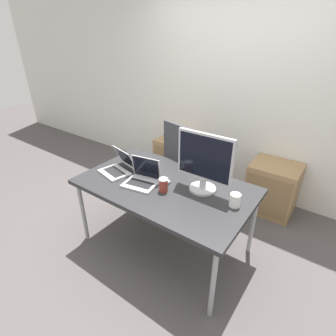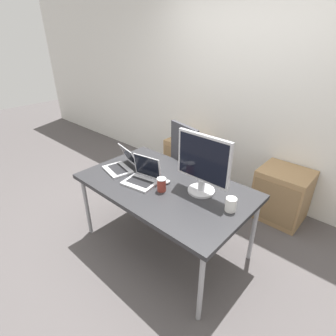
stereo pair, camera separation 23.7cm
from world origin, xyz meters
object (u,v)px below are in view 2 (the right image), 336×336
at_px(laptop_right, 142,177).
at_px(mouse, 167,182).
at_px(monitor, 203,164).
at_px(coffee_cup_white, 231,204).
at_px(cabinet_right, 282,195).
at_px(laptop_left, 122,165).
at_px(office_chair, 195,176).
at_px(coffee_cup_brown, 162,185).
at_px(cabinet_left, 188,160).

distance_m(laptop_right, mouse, 0.23).
bearing_deg(monitor, laptop_right, -155.41).
bearing_deg(coffee_cup_white, cabinet_right, 88.54).
relative_size(laptop_left, laptop_right, 1.13).
distance_m(monitor, coffee_cup_white, 0.40).
relative_size(office_chair, coffee_cup_brown, 8.98).
distance_m(cabinet_left, mouse, 1.48).
xyz_separation_m(office_chair, cabinet_left, (-0.49, 0.48, -0.11)).
relative_size(laptop_right, mouse, 4.80).
xyz_separation_m(cabinet_right, laptop_left, (-1.21, -1.32, 0.47)).
xyz_separation_m(laptop_right, monitor, (0.51, 0.23, 0.22)).
bearing_deg(mouse, office_chair, 106.22).
xyz_separation_m(laptop_right, coffee_cup_brown, (0.24, 0.01, 0.01)).
bearing_deg(cabinet_left, monitor, -47.83).
distance_m(office_chair, laptop_right, 0.95).
height_order(monitor, coffee_cup_brown, monitor).
xyz_separation_m(cabinet_right, mouse, (-0.67, -1.22, 0.44)).
bearing_deg(coffee_cup_brown, monitor, 39.48).
bearing_deg(cabinet_right, laptop_right, -122.54).
xyz_separation_m(office_chair, cabinet_right, (0.89, 0.48, -0.11)).
bearing_deg(mouse, laptop_right, -145.36).
distance_m(cabinet_left, coffee_cup_brown, 1.61).
relative_size(cabinet_right, monitor, 1.16).
bearing_deg(monitor, cabinet_left, 132.17).
bearing_deg(office_chair, laptop_left, -110.64).
bearing_deg(cabinet_right, monitor, -107.75).
bearing_deg(cabinet_left, mouse, -60.08).
relative_size(cabinet_left, laptop_left, 1.65).
height_order(office_chair, laptop_left, office_chair).
height_order(laptop_left, laptop_right, laptop_right).
bearing_deg(laptop_left, monitor, 13.00).
distance_m(laptop_right, monitor, 0.60).
relative_size(cabinet_left, cabinet_right, 1.00).
relative_size(coffee_cup_white, coffee_cup_brown, 0.92).
xyz_separation_m(laptop_right, coffee_cup_white, (0.83, 0.16, 0.01)).
distance_m(cabinet_right, coffee_cup_brown, 1.56).
bearing_deg(laptop_right, mouse, 34.64).
bearing_deg(laptop_right, laptop_left, 174.23).
bearing_deg(cabinet_left, coffee_cup_white, -41.50).
xyz_separation_m(office_chair, monitor, (0.53, -0.65, 0.58)).
height_order(cabinet_left, laptop_right, laptop_right).
relative_size(cabinet_left, mouse, 8.99).
height_order(laptop_right, coffee_cup_brown, laptop_right).
relative_size(laptop_left, mouse, 5.44).
relative_size(cabinet_right, mouse, 8.99).
relative_size(cabinet_right, coffee_cup_brown, 5.03).
bearing_deg(laptop_left, office_chair, 69.36).
distance_m(cabinet_right, monitor, 1.37).
height_order(mouse, coffee_cup_brown, coffee_cup_brown).
relative_size(cabinet_right, laptop_right, 1.87).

